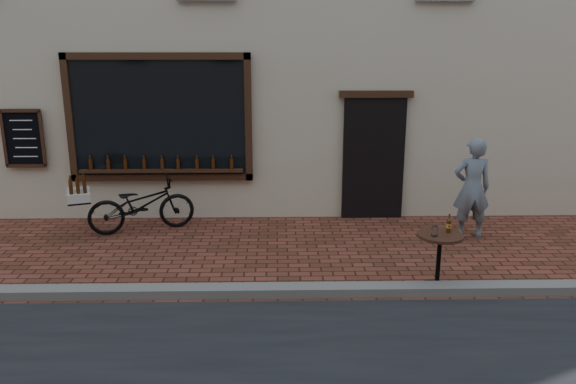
{
  "coord_description": "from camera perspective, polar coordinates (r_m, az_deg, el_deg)",
  "views": [
    {
      "loc": [
        0.15,
        -6.43,
        3.16
      ],
      "look_at": [
        0.31,
        1.2,
        1.1
      ],
      "focal_mm": 35.0,
      "sensor_mm": 36.0,
      "label": 1
    }
  ],
  "objects": [
    {
      "name": "cargo_bicycle",
      "position": [
        9.85,
        -14.87,
        -1.21
      ],
      "size": [
        2.12,
        1.22,
        1.0
      ],
      "rotation": [
        0.0,
        0.0,
        1.91
      ],
      "color": "black",
      "rests_on": "ground"
    },
    {
      "name": "pedestrian",
      "position": [
        9.61,
        18.17,
        0.36
      ],
      "size": [
        0.61,
        0.4,
        1.67
      ],
      "primitive_type": "imported",
      "rotation": [
        0.0,
        0.0,
        3.14
      ],
      "color": "slate",
      "rests_on": "ground"
    },
    {
      "name": "bistro_table",
      "position": [
        7.57,
        15.14,
        -5.69
      ],
      "size": [
        0.59,
        0.59,
        1.01
      ],
      "color": "black",
      "rests_on": "ground"
    },
    {
      "name": "kerb",
      "position": [
        7.32,
        -2.3,
        -9.97
      ],
      "size": [
        90.0,
        0.25,
        0.12
      ],
      "primitive_type": "cube",
      "color": "slate",
      "rests_on": "ground"
    },
    {
      "name": "ground",
      "position": [
        7.16,
        -2.33,
        -11.08
      ],
      "size": [
        90.0,
        90.0,
        0.0
      ],
      "primitive_type": "plane",
      "color": "#50281A",
      "rests_on": "ground"
    }
  ]
}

